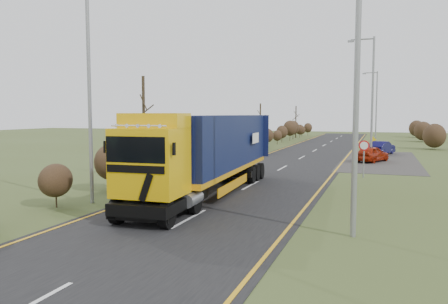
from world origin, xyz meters
TOP-DOWN VIEW (x-y plane):
  - ground at (0.00, 0.00)m, footprint 160.00×160.00m
  - road at (0.00, 10.00)m, footprint 8.00×120.00m
  - layby at (6.50, 20.00)m, footprint 6.00×18.00m
  - lane_markings at (0.00, 9.69)m, footprint 7.52×116.00m
  - hedgerow at (-6.00, 7.89)m, footprint 2.24×102.04m
  - lorry at (-1.11, 0.86)m, footprint 2.96×14.07m
  - car_red_hatchback at (5.88, 18.59)m, footprint 2.91×4.03m
  - car_blue_sedan at (6.63, 25.71)m, footprint 2.60×4.08m
  - streetlight_near at (5.70, -4.31)m, footprint 1.81×0.18m
  - streetlight_mid at (5.66, 18.89)m, footprint 2.12×0.20m
  - streetlight_far at (5.67, 46.42)m, footprint 2.07×0.20m
  - left_pole at (-5.20, -2.72)m, footprint 0.16×0.16m
  - speed_sign at (5.60, 9.16)m, footprint 0.63×0.10m
  - warning_board at (5.80, 27.08)m, footprint 0.63×0.11m

SIDE VIEW (x-z plane):
  - ground at x=0.00m, z-range 0.00..0.00m
  - road at x=0.00m, z-range 0.00..0.02m
  - layby at x=6.50m, z-range 0.00..0.02m
  - lane_markings at x=0.00m, z-range 0.03..0.03m
  - car_blue_sedan at x=6.63m, z-range 0.00..1.27m
  - car_red_hatchback at x=5.88m, z-range 0.00..1.28m
  - warning_board at x=5.80m, z-range 0.15..1.79m
  - speed_sign at x=5.60m, z-range 0.45..2.72m
  - hedgerow at x=-6.00m, z-range -1.41..4.64m
  - lorry at x=-1.11m, z-range 0.26..4.15m
  - streetlight_near at x=5.70m, z-range 0.42..8.91m
  - left_pole at x=-5.20m, z-range 0.00..9.53m
  - streetlight_far at x=5.67m, z-range 0.52..10.27m
  - streetlight_mid at x=5.66m, z-range 0.54..10.54m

